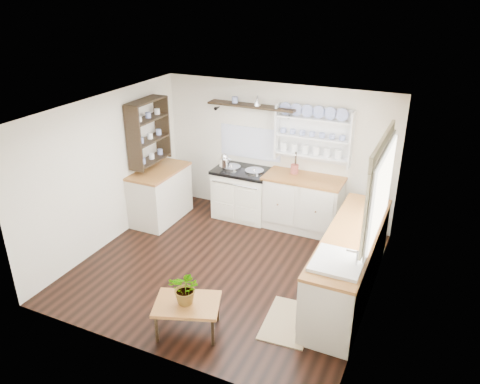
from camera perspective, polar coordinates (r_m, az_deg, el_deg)
name	(u,v)px	position (r m, az deg, el deg)	size (l,w,h in m)	color
floor	(227,267)	(6.83, -1.60, -9.10)	(4.00, 3.80, 0.01)	black
wall_back	(276,152)	(7.90, 4.42, 4.91)	(4.00, 0.02, 2.30)	silver
wall_right	(378,224)	(5.76, 16.47, -3.74)	(0.02, 3.80, 2.30)	silver
wall_left	(107,171)	(7.32, -15.90, 2.44)	(0.02, 3.80, 2.30)	silver
ceiling	(225,110)	(5.89, -1.86, 9.94)	(4.00, 3.80, 0.01)	white
window	(380,186)	(5.73, 16.70, 0.68)	(0.08, 1.55, 1.22)	white
aga_cooker	(243,193)	(8.04, 0.33, -0.08)	(0.97, 0.68, 0.90)	white
back_cabinets	(303,202)	(7.72, 7.64, -1.24)	(1.27, 0.63, 0.90)	beige
right_cabinets	(349,263)	(6.22, 13.14, -8.47)	(0.62, 2.43, 0.90)	beige
belfast_sink	(337,271)	(5.41, 11.72, -9.41)	(0.55, 0.60, 0.45)	white
left_cabinets	(160,194)	(8.06, -9.68, -0.24)	(0.62, 1.13, 0.90)	beige
plate_rack	(315,134)	(7.55, 9.07, 7.01)	(1.20, 0.22, 0.90)	white
high_shelf	(252,106)	(7.71, 1.45, 10.39)	(1.50, 0.29, 0.16)	black
left_shelving	(148,131)	(7.76, -11.10, 7.29)	(0.28, 0.80, 1.05)	black
kettle	(225,160)	(7.83, -1.90, 3.92)	(0.18, 0.18, 0.22)	silver
utensil_crock	(294,169)	(7.64, 6.66, 2.81)	(0.13, 0.13, 0.15)	brown
center_table	(187,306)	(5.56, -6.45, -13.63)	(0.88, 0.75, 0.40)	brown
potted_plant	(186,288)	(5.41, -6.57, -11.56)	(0.36, 0.31, 0.40)	#3F7233
floor_rug	(288,321)	(5.89, 5.90, -15.43)	(0.55, 0.85, 0.02)	#967957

